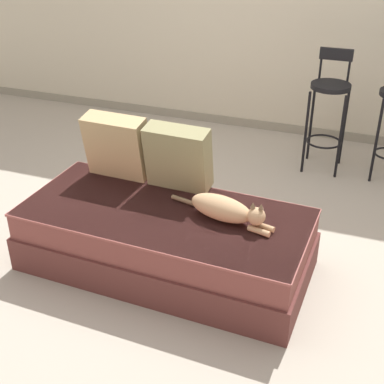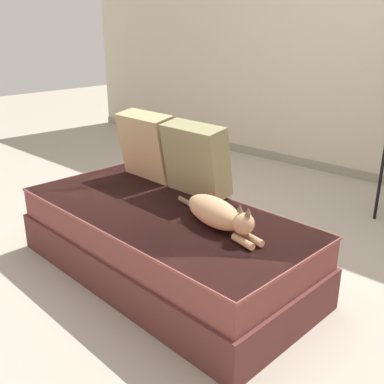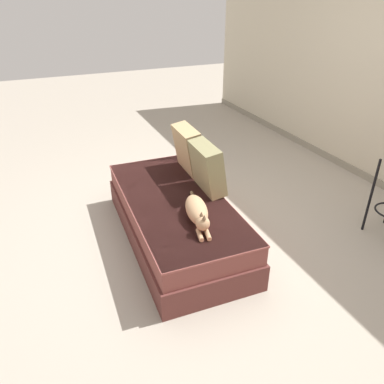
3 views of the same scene
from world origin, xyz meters
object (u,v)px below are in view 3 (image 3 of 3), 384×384
throw_pillow_corner (189,149)px  throw_pillow_middle (207,168)px  couch (176,218)px  cat (197,211)px

throw_pillow_corner → throw_pillow_middle: throw_pillow_corner is taller
couch → throw_pillow_corner: size_ratio=4.13×
throw_pillow_corner → throw_pillow_middle: 0.47m
throw_pillow_middle → cat: throw_pillow_middle is taller
throw_pillow_corner → throw_pillow_middle: bearing=-2.2°
couch → throw_pillow_middle: 0.55m
throw_pillow_corner → cat: throw_pillow_corner is taller
couch → cat: cat is taller
throw_pillow_middle → couch: bearing=-84.2°
couch → throw_pillow_corner: bearing=145.0°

